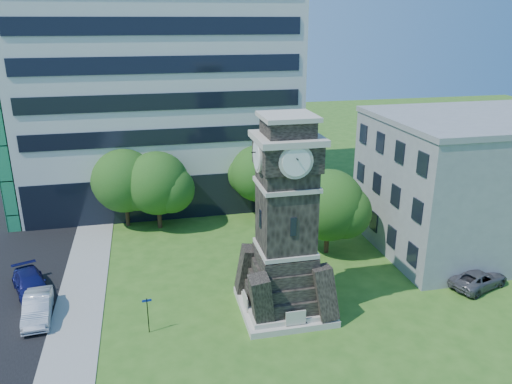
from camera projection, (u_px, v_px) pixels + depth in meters
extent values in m
plane|color=#30601B|center=(243.00, 334.00, 28.70)|extent=(160.00, 160.00, 0.00)
cube|color=gray|center=(79.00, 307.00, 31.31)|extent=(3.00, 70.00, 0.06)
cube|color=#BDB6A5|center=(284.00, 306.00, 31.10)|extent=(5.40, 5.40, 0.40)
cube|color=#BDB6A5|center=(284.00, 301.00, 30.98)|extent=(4.80, 4.80, 0.30)
cube|color=black|center=(286.00, 201.00, 28.80)|extent=(3.00, 3.00, 6.40)
cube|color=#BDB6A5|center=(285.00, 248.00, 29.78)|extent=(3.25, 3.25, 0.25)
cube|color=#BDB6A5|center=(286.00, 184.00, 28.47)|extent=(3.25, 3.25, 0.25)
cube|color=black|center=(293.00, 227.00, 27.72)|extent=(0.35, 0.08, 1.10)
cube|color=black|center=(287.00, 154.00, 27.88)|extent=(3.30, 3.30, 1.60)
cube|color=#BDB6A5|center=(287.00, 138.00, 27.58)|extent=(3.70, 3.70, 0.35)
cylinder|color=white|center=(296.00, 162.00, 26.25)|extent=(1.56, 0.06, 1.56)
cylinder|color=white|center=(256.00, 156.00, 27.51)|extent=(0.06, 1.56, 1.56)
cube|color=black|center=(288.00, 127.00, 27.38)|extent=(2.60, 2.60, 0.90)
cube|color=#BDB6A5|center=(288.00, 117.00, 27.19)|extent=(3.00, 3.00, 0.25)
cube|color=beige|center=(157.00, 54.00, 47.42)|extent=(25.00, 15.00, 28.00)
cube|color=black|center=(169.00, 197.00, 44.73)|extent=(24.50, 0.80, 4.00)
cube|color=gray|center=(475.00, 185.00, 38.59)|extent=(15.00, 12.00, 10.00)
cube|color=gray|center=(485.00, 118.00, 36.88)|extent=(15.20, 12.20, 0.40)
imported|color=#B1B2B9|center=(38.00, 308.00, 29.98)|extent=(1.86, 4.42, 1.42)
imported|color=#131554|center=(30.00, 284.00, 32.79)|extent=(3.33, 4.93, 1.33)
imported|color=#55545A|center=(479.00, 279.00, 33.53)|extent=(4.76, 3.35, 1.21)
cube|color=black|center=(275.00, 324.00, 28.96)|extent=(0.06, 0.47, 0.72)
cube|color=black|center=(304.00, 320.00, 29.33)|extent=(0.06, 0.47, 0.72)
cube|color=black|center=(290.00, 321.00, 29.11)|extent=(1.86, 0.50, 0.04)
cube|color=black|center=(289.00, 314.00, 29.22)|extent=(1.86, 0.04, 0.41)
cylinder|color=black|center=(148.00, 316.00, 28.46)|extent=(0.05, 0.05, 2.23)
cube|color=navy|center=(147.00, 301.00, 28.14)|extent=(0.54, 0.04, 0.13)
cylinder|color=#332114|center=(127.00, 213.00, 43.33)|extent=(0.32, 0.32, 2.40)
sphere|color=#29631D|center=(124.00, 181.00, 42.37)|extent=(5.43, 5.43, 5.43)
sphere|color=#29631D|center=(138.00, 187.00, 42.25)|extent=(4.07, 4.07, 4.07)
sphere|color=#29631D|center=(113.00, 182.00, 42.88)|extent=(3.80, 3.80, 3.80)
cylinder|color=#332114|center=(159.00, 215.00, 42.93)|extent=(0.38, 0.38, 2.35)
sphere|color=#20611D|center=(157.00, 183.00, 41.99)|extent=(5.38, 5.38, 5.38)
sphere|color=#20611D|center=(171.00, 189.00, 41.87)|extent=(4.03, 4.03, 4.03)
sphere|color=#20611D|center=(146.00, 184.00, 42.50)|extent=(3.76, 3.76, 3.76)
cylinder|color=#332114|center=(259.00, 204.00, 45.31)|extent=(0.40, 0.40, 2.40)
sphere|color=#2B5017|center=(259.00, 173.00, 44.34)|extent=(5.06, 5.06, 5.06)
sphere|color=#2B5017|center=(271.00, 179.00, 44.24)|extent=(3.80, 3.80, 3.80)
sphere|color=#2B5017|center=(247.00, 175.00, 44.83)|extent=(3.54, 3.54, 3.54)
cylinder|color=#332114|center=(327.00, 239.00, 38.37)|extent=(0.36, 0.36, 2.27)
sphere|color=#23601C|center=(328.00, 205.00, 37.46)|extent=(5.44, 5.44, 5.44)
sphere|color=#23601C|center=(344.00, 212.00, 37.33)|extent=(4.08, 4.08, 4.08)
sphere|color=#23601C|center=(313.00, 206.00, 37.97)|extent=(3.81, 3.81, 3.81)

